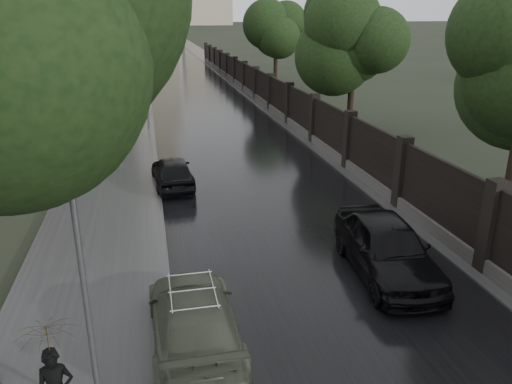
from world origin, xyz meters
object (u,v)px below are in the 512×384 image
traffic_light (146,91)px  car_right_near (387,247)px  tree_left_far (85,38)px  hatchback_left (172,172)px  lamp_post (85,293)px  tree_right_b (354,47)px  pedestrian_umbrella (49,348)px  tree_right_c (276,35)px  volga_sedan (194,319)px

traffic_light → car_right_near: 20.51m
tree_left_far → hatchback_left: (4.55, -15.87, -4.59)m
lamp_post → traffic_light: (1.10, 23.49, -0.27)m
tree_left_far → tree_right_b: bearing=-27.3°
tree_right_b → lamp_post: 24.33m
traffic_light → hatchback_left: traffic_light is taller
tree_right_b → pedestrian_umbrella: size_ratio=2.75×
tree_right_c → hatchback_left: tree_right_c is taller
tree_right_b → tree_right_c: size_ratio=1.00×
tree_left_far → car_right_near: tree_left_far is taller
tree_right_c → tree_left_far: bearing=-147.2°
traffic_light → hatchback_left: bearing=-85.5°
volga_sedan → car_right_near: bearing=-159.9°
traffic_light → pedestrian_umbrella: size_ratio=1.57×
car_right_near → tree_right_b: bearing=75.2°
tree_left_far → lamp_post: 28.73m
tree_right_c → pedestrian_umbrella: tree_right_c is taller
tree_right_c → pedestrian_umbrella: (-13.53, -38.64, -3.10)m
tree_right_c → volga_sedan: size_ratio=1.55×
tree_right_b → car_right_near: 17.93m
volga_sedan → hatchback_left: bearing=-91.4°
traffic_light → pedestrian_umbrella: (-1.73, -23.63, -0.54)m
tree_right_b → lamp_post: bearing=-122.2°
volga_sedan → tree_right_b: bearing=-121.5°
tree_left_far → traffic_light: bearing=-53.5°
lamp_post → tree_right_c: bearing=71.5°
tree_left_far → car_right_near: (9.85, -24.50, -4.44)m
traffic_light → hatchback_left: size_ratio=1.05×
lamp_post → pedestrian_umbrella: size_ratio=2.01×
lamp_post → traffic_light: lamp_post is taller
tree_left_far → pedestrian_umbrella: 28.90m
tree_left_far → pedestrian_umbrella: tree_left_far is taller
tree_right_c → lamp_post: size_ratio=1.37×
tree_left_far → lamp_post: (2.60, -28.50, -2.57)m
tree_left_far → lamp_post: bearing=-84.8°
tree_right_b → volga_sedan: (-11.10, -18.56, -4.29)m
pedestrian_umbrella → car_right_near: bearing=25.7°
tree_right_b → traffic_light: tree_right_b is taller
tree_right_b → car_right_near: bearing=-108.9°
volga_sedan → hatchback_left: volga_sedan is taller
lamp_post → hatchback_left: bearing=81.2°
tree_right_c → volga_sedan: bearing=-106.9°
tree_right_b → pedestrian_umbrella: (-13.53, -20.64, -3.10)m
tree_right_b → tree_right_c: same height
tree_left_far → volga_sedan: tree_left_far is taller
traffic_light → pedestrian_umbrella: bearing=-94.2°
pedestrian_umbrella → tree_right_b: bearing=54.8°
tree_right_c → pedestrian_umbrella: bearing=-109.3°
lamp_post → volga_sedan: (1.80, 1.94, -2.02)m
pedestrian_umbrella → lamp_post: bearing=10.2°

